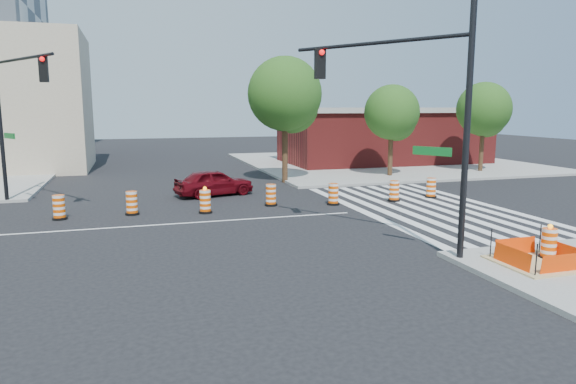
# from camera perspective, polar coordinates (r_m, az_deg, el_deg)

# --- Properties ---
(ground) EXTENTS (120.00, 120.00, 0.00)m
(ground) POSITION_cam_1_polar(r_m,az_deg,el_deg) (21.08, -11.16, -3.40)
(ground) COLOR black
(ground) RESTS_ON ground
(sidewalk_ne) EXTENTS (22.00, 22.00, 0.15)m
(sidewalk_ne) POSITION_cam_1_polar(r_m,az_deg,el_deg) (43.61, 10.42, 3.26)
(sidewalk_ne) COLOR gray
(sidewalk_ne) RESTS_ON ground
(crosswalk_east) EXTENTS (6.75, 13.50, 0.01)m
(crosswalk_east) POSITION_cam_1_polar(r_m,az_deg,el_deg) (24.67, 15.04, -1.68)
(crosswalk_east) COLOR silver
(crosswalk_east) RESTS_ON ground
(lane_centerline) EXTENTS (14.00, 0.12, 0.01)m
(lane_centerline) POSITION_cam_1_polar(r_m,az_deg,el_deg) (21.08, -11.16, -3.39)
(lane_centerline) COLOR silver
(lane_centerline) RESTS_ON ground
(excavation_pit) EXTENTS (2.20, 2.20, 0.90)m
(excavation_pit) POSITION_cam_1_polar(r_m,az_deg,el_deg) (16.50, 25.96, -6.98)
(excavation_pit) COLOR tan
(excavation_pit) RESTS_ON ground
(brick_storefront) EXTENTS (16.50, 8.50, 4.60)m
(brick_storefront) POSITION_cam_1_polar(r_m,az_deg,el_deg) (43.43, 10.50, 6.20)
(brick_storefront) COLOR maroon
(brick_storefront) RESTS_ON ground
(red_coupe) EXTENTS (4.42, 2.67, 1.41)m
(red_coupe) POSITION_cam_1_polar(r_m,az_deg,el_deg) (27.28, -8.22, 1.07)
(red_coupe) COLOR #59070F
(red_coupe) RESTS_ON ground
(signal_pole_se) EXTENTS (3.52, 5.41, 8.36)m
(signal_pole_se) POSITION_cam_1_polar(r_m,az_deg,el_deg) (16.50, 13.73, 10.93)
(signal_pole_se) COLOR black
(signal_pole_se) RESTS_ON ground
(signal_pole_nw) EXTENTS (3.34, 5.55, 8.39)m
(signal_pole_nw) POSITION_cam_1_polar(r_m,az_deg,el_deg) (26.58, -28.35, 9.43)
(signal_pole_nw) COLOR black
(signal_pole_nw) RESTS_ON ground
(pit_drum) EXTENTS (0.54, 0.54, 1.06)m
(pit_drum) POSITION_cam_1_polar(r_m,az_deg,el_deg) (17.11, 27.00, -5.22)
(pit_drum) COLOR black
(pit_drum) RESTS_ON ground
(tree_north_c) EXTENTS (4.51, 4.51, 7.67)m
(tree_north_c) POSITION_cam_1_polar(r_m,az_deg,el_deg) (31.66, -0.29, 10.37)
(tree_north_c) COLOR #382314
(tree_north_c) RESTS_ON ground
(tree_north_d) EXTENTS (3.58, 3.58, 6.09)m
(tree_north_d) POSITION_cam_1_polar(r_m,az_deg,el_deg) (34.55, 11.48, 8.34)
(tree_north_d) COLOR #382314
(tree_north_d) RESTS_ON ground
(tree_north_e) EXTENTS (3.75, 3.75, 6.37)m
(tree_north_e) POSITION_cam_1_polar(r_m,az_deg,el_deg) (38.84, 20.94, 8.28)
(tree_north_e) COLOR #382314
(tree_north_e) RESTS_ON ground
(median_drum_2) EXTENTS (0.60, 0.60, 1.02)m
(median_drum_2) POSITION_cam_1_polar(r_m,az_deg,el_deg) (23.27, -24.09, -1.65)
(median_drum_2) COLOR black
(median_drum_2) RESTS_ON ground
(median_drum_3) EXTENTS (0.60, 0.60, 1.02)m
(median_drum_3) POSITION_cam_1_polar(r_m,az_deg,el_deg) (23.19, -16.96, -1.27)
(median_drum_3) COLOR black
(median_drum_3) RESTS_ON ground
(median_drum_4) EXTENTS (0.60, 0.60, 1.18)m
(median_drum_4) POSITION_cam_1_polar(r_m,az_deg,el_deg) (22.83, -9.18, -1.12)
(median_drum_4) COLOR black
(median_drum_4) RESTS_ON ground
(median_drum_5) EXTENTS (0.60, 0.60, 1.02)m
(median_drum_5) POSITION_cam_1_polar(r_m,az_deg,el_deg) (24.25, -1.91, -0.41)
(median_drum_5) COLOR black
(median_drum_5) RESTS_ON ground
(median_drum_6) EXTENTS (0.60, 0.60, 1.02)m
(median_drum_6) POSITION_cam_1_polar(r_m,az_deg,el_deg) (24.56, 5.06, -0.32)
(median_drum_6) COLOR black
(median_drum_6) RESTS_ON ground
(median_drum_7) EXTENTS (0.60, 0.60, 1.02)m
(median_drum_7) POSITION_cam_1_polar(r_m,az_deg,el_deg) (25.92, 11.72, 0.03)
(median_drum_7) COLOR black
(median_drum_7) RESTS_ON ground
(median_drum_8) EXTENTS (0.60, 0.60, 1.02)m
(median_drum_8) POSITION_cam_1_polar(r_m,az_deg,el_deg) (27.40, 15.61, 0.37)
(median_drum_8) COLOR black
(median_drum_8) RESTS_ON ground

